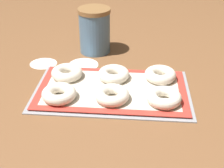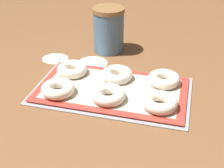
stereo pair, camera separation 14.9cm
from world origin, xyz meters
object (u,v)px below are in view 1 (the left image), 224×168
object	(u,v)px
bagel_front_left	(59,94)
bagel_back_right	(160,75)
bagel_front_right	(164,97)
bagel_back_left	(67,73)
flour_canister	(95,30)
bagel_front_center	(112,95)
baking_tray	(112,90)
bagel_back_center	(114,74)

from	to	relation	value
bagel_front_left	bagel_back_right	size ratio (longest dim) A/B	1.00
bagel_front_right	bagel_back_right	world-z (taller)	same
bagel_back_left	flour_canister	bearing A→B (deg)	74.63
bagel_front_center	bagel_front_right	distance (m)	0.16
bagel_front_center	flour_canister	world-z (taller)	flour_canister
bagel_front_left	bagel_front_right	bearing A→B (deg)	1.07
baking_tray	flour_canister	world-z (taller)	flour_canister
bagel_back_left	bagel_front_left	bearing A→B (deg)	-88.66
bagel_front_right	flour_canister	xyz separation A→B (m)	(-0.25, 0.36, 0.06)
bagel_front_right	flour_canister	world-z (taller)	flour_canister
bagel_back_right	bagel_front_left	bearing A→B (deg)	-155.31
bagel_back_center	flour_canister	bearing A→B (deg)	111.71
baking_tray	bagel_back_center	bearing A→B (deg)	89.69
bagel_front_left	bagel_back_left	distance (m)	0.13
bagel_front_right	bagel_back_right	distance (m)	0.14
bagel_back_center	bagel_front_center	bearing A→B (deg)	-87.85
bagel_front_center	bagel_back_left	world-z (taller)	same
baking_tray	bagel_back_left	xyz separation A→B (m)	(-0.16, 0.06, 0.02)
baking_tray	flour_canister	bearing A→B (deg)	107.26
bagel_back_center	bagel_back_right	bearing A→B (deg)	3.31
bagel_front_left	bagel_back_center	xyz separation A→B (m)	(0.16, 0.14, 0.00)
bagel_back_left	bagel_back_right	xyz separation A→B (m)	(0.32, 0.01, 0.00)
baking_tray	bagel_front_center	xyz separation A→B (m)	(0.01, -0.06, 0.02)
bagel_front_right	bagel_back_left	bearing A→B (deg)	158.71
bagel_back_left	bagel_back_center	distance (m)	0.16
bagel_front_center	bagel_back_left	distance (m)	0.21
bagel_back_center	bagel_back_right	distance (m)	0.16
bagel_front_left	flour_canister	xyz separation A→B (m)	(0.06, 0.37, 0.06)
bagel_back_left	flour_canister	xyz separation A→B (m)	(0.07, 0.24, 0.06)
bagel_front_center	bagel_back_left	bearing A→B (deg)	142.83
bagel_front_left	bagel_back_right	distance (m)	0.35
bagel_front_right	bagel_back_center	xyz separation A→B (m)	(-0.16, 0.13, 0.00)
bagel_back_right	bagel_front_right	bearing A→B (deg)	-88.37
bagel_front_left	flour_canister	distance (m)	0.38
bagel_front_center	flour_canister	size ratio (longest dim) A/B	0.59
bagel_back_left	bagel_back_center	bearing A→B (deg)	1.53
bagel_back_right	bagel_front_center	bearing A→B (deg)	-137.81
bagel_front_center	bagel_back_right	distance (m)	0.21
bagel_front_right	flour_canister	size ratio (longest dim) A/B	0.59
bagel_back_center	bagel_back_right	world-z (taller)	same
bagel_back_left	bagel_back_right	world-z (taller)	same
bagel_front_center	bagel_back_left	xyz separation A→B (m)	(-0.16, 0.12, 0.00)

